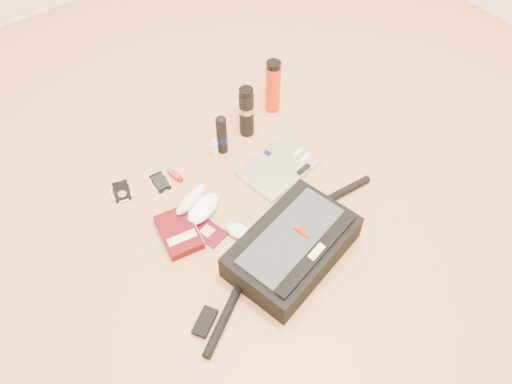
% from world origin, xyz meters
% --- Properties ---
extents(ground, '(4.00, 4.00, 0.00)m').
position_xyz_m(ground, '(0.00, 0.00, 0.00)').
color(ground, '#B5824B').
rests_on(ground, ground).
extents(messenger_bag, '(1.01, 0.41, 0.14)m').
position_xyz_m(messenger_bag, '(-0.03, -0.20, 0.06)').
color(messenger_bag, black).
rests_on(messenger_bag, ground).
extents(laptop, '(0.36, 0.27, 0.03)m').
position_xyz_m(laptop, '(0.22, 0.17, 0.01)').
color(laptop, '#ADADAF').
rests_on(laptop, ground).
extents(book, '(0.18, 0.23, 0.04)m').
position_xyz_m(book, '(-0.32, 0.15, 0.02)').
color(book, '#410609').
rests_on(book, ground).
extents(passport, '(0.12, 0.15, 0.01)m').
position_xyz_m(passport, '(-0.22, 0.08, 0.00)').
color(passport, '#430410').
rests_on(passport, ground).
extents(mouse, '(0.10, 0.13, 0.04)m').
position_xyz_m(mouse, '(-0.13, 0.01, 0.02)').
color(mouse, silver).
rests_on(mouse, ground).
extents(sunglasses_case, '(0.22, 0.21, 0.11)m').
position_xyz_m(sunglasses_case, '(-0.19, 0.21, 0.04)').
color(sunglasses_case, white).
rests_on(sunglasses_case, ground).
extents(ipod, '(0.12, 0.12, 0.01)m').
position_xyz_m(ipod, '(-0.39, 0.48, 0.01)').
color(ipod, black).
rests_on(ipod, ground).
extents(phone, '(0.10, 0.12, 0.01)m').
position_xyz_m(phone, '(-0.24, 0.43, 0.01)').
color(phone, black).
rests_on(phone, ground).
extents(inhaler, '(0.03, 0.09, 0.02)m').
position_xyz_m(inhaler, '(-0.17, 0.42, 0.01)').
color(inhaler, red).
rests_on(inhaler, ground).
extents(spray_bottle, '(0.04, 0.04, 0.11)m').
position_xyz_m(spray_bottle, '(0.04, 0.41, 0.05)').
color(spray_bottle, '#B1D8EF').
rests_on(spray_bottle, ground).
extents(aerosol_can, '(0.05, 0.05, 0.20)m').
position_xyz_m(aerosol_can, '(0.09, 0.42, 0.10)').
color(aerosol_can, black).
rests_on(aerosol_can, ground).
extents(thermos_black, '(0.09, 0.09, 0.26)m').
position_xyz_m(thermos_black, '(0.25, 0.44, 0.13)').
color(thermos_black, black).
rests_on(thermos_black, ground).
extents(thermos_red, '(0.08, 0.08, 0.28)m').
position_xyz_m(thermos_red, '(0.45, 0.50, 0.14)').
color(thermos_red, red).
rests_on(thermos_red, ground).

